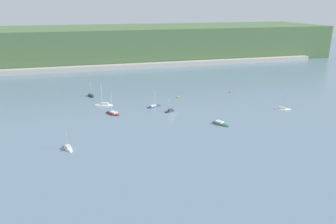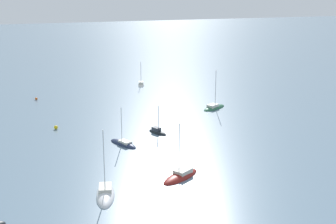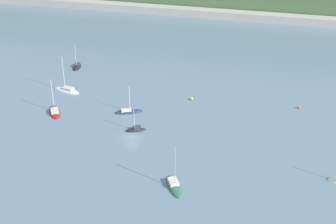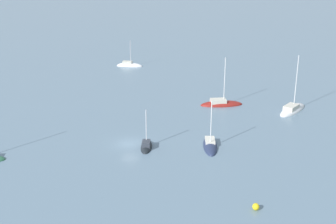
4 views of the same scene
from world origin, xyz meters
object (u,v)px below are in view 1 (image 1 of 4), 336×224
sailboat_5 (221,124)px  sailboat_4 (103,105)px  sailboat_1 (170,112)px  sailboat_0 (283,109)px  mooring_buoy_1 (178,97)px  sailboat_3 (113,114)px  mooring_buoy_0 (230,92)px  sailboat_6 (68,149)px  sailboat_2 (154,107)px  sailboat_7 (91,96)px

sailboat_5 → sailboat_4: bearing=-161.2°
sailboat_1 → sailboat_5: 24.31m
sailboat_0 → mooring_buoy_1: size_ratio=9.22×
sailboat_0 → mooring_buoy_1: (-37.92, 29.61, 0.28)m
sailboat_1 → sailboat_3: 23.58m
sailboat_4 → sailboat_5: sailboat_4 is taller
mooring_buoy_0 → mooring_buoy_1: 28.64m
sailboat_5 → sailboat_6: 55.58m
mooring_buoy_0 → sailboat_2: bearing=-162.4°
sailboat_0 → sailboat_2: 55.42m
mooring_buoy_1 → mooring_buoy_0: bearing=4.6°
sailboat_0 → sailboat_7: sailboat_7 is taller
sailboat_1 → sailboat_2: bearing=-84.8°
sailboat_1 → sailboat_2: (-4.78, 8.49, -0.06)m
sailboat_3 → mooring_buoy_0: 64.28m
sailboat_7 → mooring_buoy_1: sailboat_7 is taller
sailboat_4 → mooring_buoy_0: sailboat_4 is taller
sailboat_3 → mooring_buoy_1: 36.81m
sailboat_5 → sailboat_6: (-55.06, -7.59, -0.01)m
sailboat_3 → mooring_buoy_0: bearing=-105.8°
sailboat_3 → sailboat_6: 35.04m
sailboat_1 → sailboat_6: sailboat_6 is taller
sailboat_4 → sailboat_7: size_ratio=1.35×
sailboat_4 → sailboat_5: (40.65, -35.83, 0.00)m
sailboat_5 → mooring_buoy_0: (23.64, 41.64, 0.24)m
sailboat_4 → sailboat_7: bearing=-62.1°
sailboat_2 → sailboat_5: bearing=-80.3°
mooring_buoy_0 → sailboat_5: bearing=-119.6°
sailboat_4 → sailboat_7: (-4.67, 17.19, -0.01)m
sailboat_7 → mooring_buoy_0: sailboat_7 is taller
sailboat_0 → sailboat_4: (-73.67, 26.09, -0.03)m
sailboat_3 → sailboat_4: 13.19m
mooring_buoy_0 → mooring_buoy_1: mooring_buoy_1 is taller
sailboat_0 → sailboat_7: (-78.34, 43.28, -0.04)m
sailboat_5 → mooring_buoy_1: bearing=157.3°
sailboat_0 → mooring_buoy_1: 48.12m
sailboat_0 → sailboat_2: bearing=175.3°
sailboat_6 → sailboat_1: bearing=-73.9°
sailboat_2 → sailboat_7: bearing=111.2°
sailboat_5 → sailboat_6: bearing=-112.0°
sailboat_0 → sailboat_6: size_ratio=1.05×
sailboat_4 → mooring_buoy_1: (35.74, 3.52, 0.31)m
sailboat_0 → sailboat_6: bearing=-154.4°
sailboat_6 → mooring_buoy_0: sailboat_6 is taller
sailboat_0 → sailboat_5: bearing=-149.1°
sailboat_6 → sailboat_7: bearing=-26.7°
sailboat_5 → mooring_buoy_0: bearing=120.6°
sailboat_6 → sailboat_3: bearing=-47.0°
mooring_buoy_1 → sailboat_4: bearing=-174.4°
sailboat_6 → mooring_buoy_0: size_ratio=10.41×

